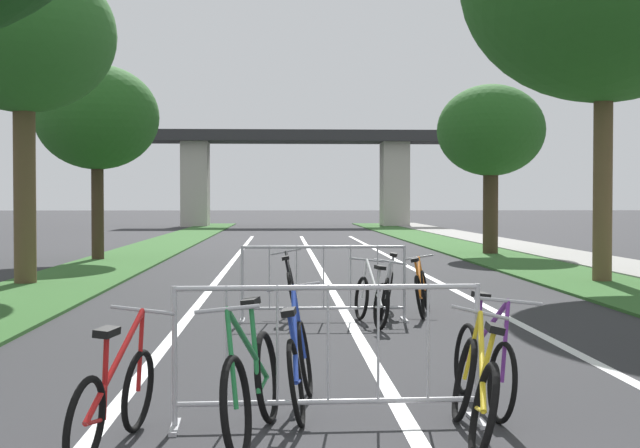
{
  "coord_description": "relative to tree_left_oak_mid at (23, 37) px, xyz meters",
  "views": [
    {
      "loc": [
        -0.95,
        -3.27,
        1.67
      ],
      "look_at": [
        0.39,
        26.96,
        0.88
      ],
      "focal_mm": 49.81,
      "sensor_mm": 36.0,
      "label": 1
    }
  ],
  "objects": [
    {
      "name": "bicycle_green_1",
      "position": [
        4.85,
        -11.59,
        -4.51
      ],
      "size": [
        0.57,
        1.73,
        1.02
      ],
      "rotation": [
        0.0,
        0.0,
        2.97
      ],
      "color": "black",
      "rests_on": "ground"
    },
    {
      "name": "bicycle_purple_3",
      "position": [
        6.68,
        -10.67,
        -4.53
      ],
      "size": [
        0.53,
        1.62,
        0.96
      ],
      "rotation": [
        0.0,
        0.0,
        3.21
      ],
      "color": "black",
      "rests_on": "ground"
    },
    {
      "name": "tree_left_cypress_far",
      "position": [
        -0.04,
        7.14,
        -0.92
      ],
      "size": [
        3.42,
        3.42,
        5.44
      ],
      "color": "#3D2D1E",
      "rests_on": "ground"
    },
    {
      "name": "tree_left_oak_mid",
      "position": [
        0.0,
        0.0,
        0.0
      ],
      "size": [
        3.61,
        3.61,
        6.48
      ],
      "color": "brown",
      "rests_on": "ground"
    },
    {
      "name": "bicycle_white_2",
      "position": [
        6.27,
        -5.89,
        -4.55
      ],
      "size": [
        0.5,
        1.61,
        0.89
      ],
      "rotation": [
        0.0,
        0.0,
        0.17
      ],
      "color": "black",
      "rests_on": "ground"
    },
    {
      "name": "grass_verge_left",
      "position": [
        0.65,
        12.6,
        -4.87
      ],
      "size": [
        2.39,
        66.15,
        0.05
      ],
      "primitive_type": "cube",
      "color": "#2D5B26",
      "rests_on": "ground"
    },
    {
      "name": "overpass_bridge",
      "position": [
        6.0,
        40.21,
        -0.53
      ],
      "size": [
        19.5,
        3.61,
        6.19
      ],
      "color": "#2D2D30",
      "rests_on": "ground"
    },
    {
      "name": "lane_stripe_right_lane",
      "position": [
        8.28,
        4.67,
        -4.89
      ],
      "size": [
        0.14,
        38.27,
        0.01
      ],
      "primitive_type": "cube",
      "color": "silver",
      "rests_on": "ground"
    },
    {
      "name": "bicycle_orange_8",
      "position": [
        7.1,
        -4.92,
        -4.54
      ],
      "size": [
        0.52,
        1.59,
        0.87
      ],
      "rotation": [
        0.0,
        0.0,
        -0.23
      ],
      "color": "black",
      "rests_on": "ground"
    },
    {
      "name": "tree_right_pine_near",
      "position": [
        11.51,
        9.34,
        -1.1
      ],
      "size": [
        3.31,
        3.31,
        5.25
      ],
      "color": "#3D2D1E",
      "rests_on": "ground"
    },
    {
      "name": "bicycle_silver_6",
      "position": [
        6.59,
        -4.91,
        -4.55
      ],
      "size": [
        0.47,
        1.68,
        0.9
      ],
      "rotation": [
        0.0,
        0.0,
        2.96
      ],
      "color": "black",
      "rests_on": "ground"
    },
    {
      "name": "lane_stripe_left_lane",
      "position": [
        3.72,
        4.67,
        -4.89
      ],
      "size": [
        0.14,
        38.27,
        0.01
      ],
      "primitive_type": "cube",
      "color": "silver",
      "rests_on": "ground"
    },
    {
      "name": "grass_verge_right",
      "position": [
        11.35,
        12.6,
        -4.87
      ],
      "size": [
        2.39,
        66.15,
        0.05
      ],
      "primitive_type": "cube",
      "color": "#2D5B26",
      "rests_on": "ground"
    },
    {
      "name": "crowd_barrier_nearest",
      "position": [
        5.4,
        -11.2,
        -4.37
      ],
      "size": [
        2.33,
        0.53,
        1.05
      ],
      "rotation": [
        0.0,
        0.0,
        0.04
      ],
      "color": "#ADADB2",
      "rests_on": "ground"
    },
    {
      "name": "lane_stripe_center",
      "position": [
        6.0,
        4.67,
        -4.89
      ],
      "size": [
        0.14,
        38.27,
        0.01
      ],
      "primitive_type": "cube",
      "color": "silver",
      "rests_on": "ground"
    },
    {
      "name": "bicycle_yellow_5",
      "position": [
        6.39,
        -11.65,
        -4.53
      ],
      "size": [
        0.53,
        1.69,
        0.89
      ],
      "rotation": [
        0.0,
        0.0,
        -0.09
      ],
      "color": "black",
      "rests_on": "ground"
    },
    {
      "name": "bicycle_red_0",
      "position": [
        3.94,
        -11.79,
        -4.55
      ],
      "size": [
        0.55,
        1.56,
        0.93
      ],
      "rotation": [
        0.0,
        0.0,
        -0.18
      ],
      "color": "black",
      "rests_on": "ground"
    },
    {
      "name": "bicycle_blue_7",
      "position": [
        5.2,
        -10.72,
        -4.52
      ],
      "size": [
        0.46,
        1.7,
        0.99
      ],
      "rotation": [
        0.0,
        0.0,
        -0.09
      ],
      "color": "black",
      "rests_on": "ground"
    },
    {
      "name": "sidewalk_path_right",
      "position": [
        13.59,
        12.6,
        -4.85
      ],
      "size": [
        2.11,
        66.15,
        0.08
      ],
      "primitive_type": "cube",
      "color": "gray",
      "rests_on": "ground"
    },
    {
      "name": "crowd_barrier_second",
      "position": [
        5.64,
        -5.48,
        -4.37
      ],
      "size": [
        2.31,
        0.44,
        1.05
      ],
      "rotation": [
        0.0,
        0.0,
        0.0
      ],
      "color": "#ADADB2",
      "rests_on": "ground"
    },
    {
      "name": "bicycle_black_4",
      "position": [
        5.21,
        -4.98,
        -4.5
      ],
      "size": [
        0.46,
        1.72,
        0.97
      ],
      "rotation": [
        0.0,
        0.0,
        -0.03
      ],
      "color": "black",
      "rests_on": "ground"
    }
  ]
}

